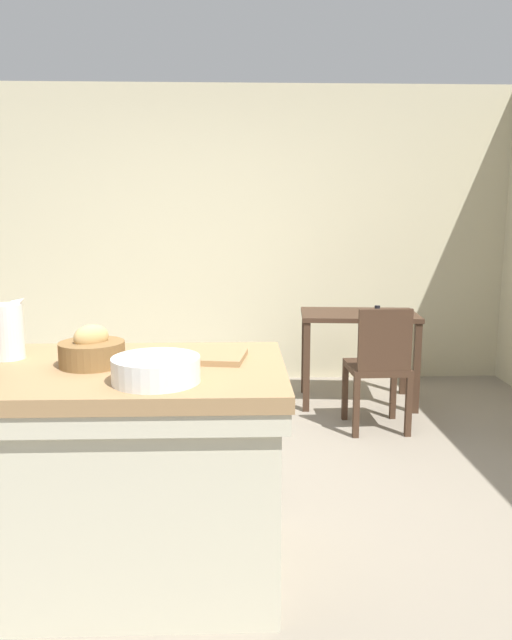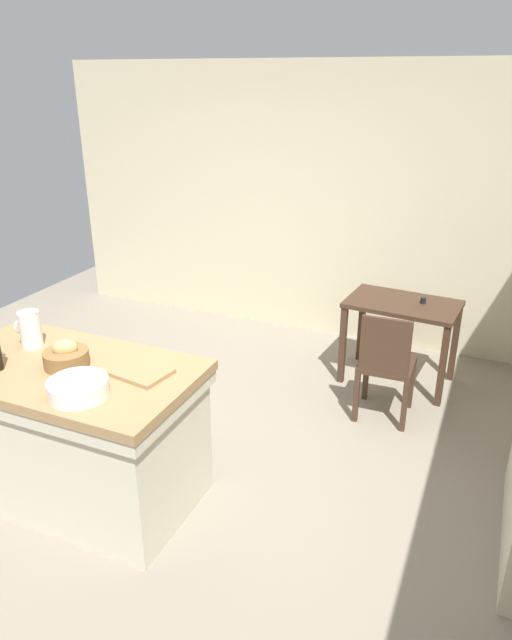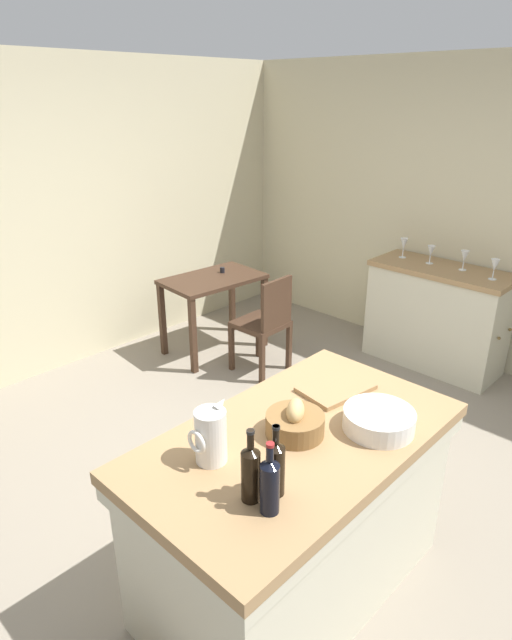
% 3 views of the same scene
% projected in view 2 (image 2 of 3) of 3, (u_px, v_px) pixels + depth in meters
% --- Properties ---
extents(ground_plane, '(6.76, 6.76, 0.00)m').
position_uv_depth(ground_plane, '(184.00, 467.00, 3.97)').
color(ground_plane, gray).
extents(wall_back, '(5.32, 0.12, 2.60)m').
position_uv_depth(wall_back, '(312.00, 204.00, 5.66)').
color(wall_back, beige).
rests_on(wall_back, ground).
extents(island_table, '(1.53, 0.87, 0.90)m').
position_uv_depth(island_table, '(75.00, 427.00, 3.55)').
color(island_table, '#99754C').
rests_on(island_table, ground).
extents(writing_desk, '(0.94, 0.63, 0.78)m').
position_uv_depth(writing_desk, '(402.00, 315.00, 4.85)').
color(writing_desk, '#3D281C').
rests_on(writing_desk, ground).
extents(wooden_chair, '(0.41, 0.41, 0.88)m').
position_uv_depth(wooden_chair, '(386.00, 363.00, 4.36)').
color(wooden_chair, '#3D281C').
rests_on(wooden_chair, ground).
extents(pitcher, '(0.17, 0.13, 0.27)m').
position_uv_depth(pitcher, '(30.00, 329.00, 3.60)').
color(pitcher, silver).
rests_on(pitcher, island_table).
extents(wash_bowl, '(0.32, 0.32, 0.09)m').
position_uv_depth(wash_bowl, '(78.00, 388.00, 3.07)').
color(wash_bowl, silver).
rests_on(wash_bowl, island_table).
extents(bread_basket, '(0.26, 0.26, 0.17)m').
position_uv_depth(bread_basket, '(66.00, 357.00, 3.37)').
color(bread_basket, brown).
rests_on(bread_basket, island_table).
extents(cutting_board, '(0.39, 0.29, 0.02)m').
position_uv_depth(cutting_board, '(138.00, 371.00, 3.31)').
color(cutting_board, '#99754C').
rests_on(cutting_board, island_table).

